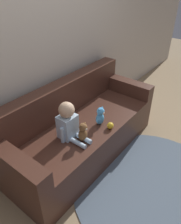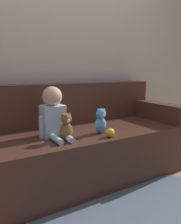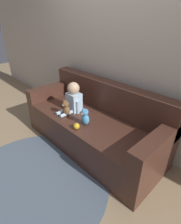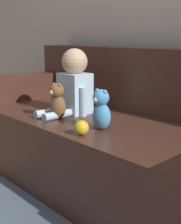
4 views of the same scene
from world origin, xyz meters
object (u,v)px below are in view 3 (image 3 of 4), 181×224
Objects in this scene: couch at (93,125)px; toy_ball at (76,126)px; person_baby at (73,98)px; teddy_bear_brown at (66,108)px; plush_toy_side at (85,117)px.

toy_ball is (0.09, -0.37, 0.18)m from couch.
person_baby is 1.90× the size of teddy_bear_brown.
couch is at bearing 18.95° from person_baby.
teddy_bear_brown is 0.34m from plush_toy_side.
couch is 0.46m from person_baby.
plush_toy_side is at bearing -18.43° from person_baby.
couch is 0.44m from teddy_bear_brown.
teddy_bear_brown reaches higher than toy_ball.
couch is at bearing 103.77° from toy_ball.
plush_toy_side is 2.90× the size of toy_ball.
couch is 26.82× the size of toy_ball.
plush_toy_side is at bearing 90.54° from toy_ball.
plush_toy_side reaches higher than teddy_bear_brown.
couch is 9.26× the size of plush_toy_side.
teddy_bear_brown is (-0.25, -0.26, 0.25)m from couch.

